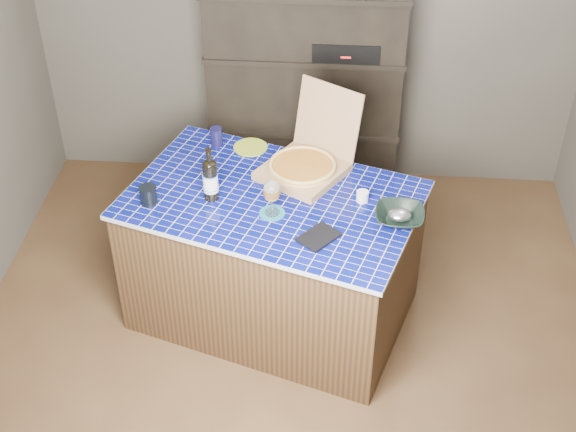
# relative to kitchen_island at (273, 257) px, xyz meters

# --- Properties ---
(room) EXTENTS (3.50, 3.50, 3.50)m
(room) POSITION_rel_kitchen_island_xyz_m (0.09, -0.31, 0.85)
(room) COLOR brown
(room) RESTS_ON ground
(shelving_unit) EXTENTS (1.20, 0.41, 1.80)m
(shelving_unit) POSITION_rel_kitchen_island_xyz_m (0.10, 1.22, 0.50)
(shelving_unit) COLOR black
(shelving_unit) RESTS_ON floor
(kitchen_island) EXTENTS (1.69, 1.34, 0.81)m
(kitchen_island) POSITION_rel_kitchen_island_xyz_m (0.00, 0.00, 0.00)
(kitchen_island) COLOR #4C341E
(kitchen_island) RESTS_ON floor
(pizza_box) EXTENTS (0.58, 0.61, 0.42)m
(pizza_box) POSITION_rel_kitchen_island_xyz_m (0.16, 0.24, 0.46)
(pizza_box) COLOR olive
(pizza_box) RESTS_ON kitchen_island
(mead_bottle) EXTENTS (0.08, 0.08, 0.30)m
(mead_bottle) POSITION_rel_kitchen_island_xyz_m (-0.31, -0.02, 0.52)
(mead_bottle) COLOR black
(mead_bottle) RESTS_ON kitchen_island
(teal_trivet) EXTENTS (0.13, 0.13, 0.01)m
(teal_trivet) POSITION_rel_kitchen_island_xyz_m (0.01, -0.13, 0.41)
(teal_trivet) COLOR #165F76
(teal_trivet) RESTS_ON kitchen_island
(wine_glass) EXTENTS (0.09, 0.09, 0.19)m
(wine_glass) POSITION_rel_kitchen_island_xyz_m (0.01, -0.13, 0.54)
(wine_glass) COLOR white
(wine_glass) RESTS_ON teal_trivet
(tumbler) EXTENTS (0.09, 0.09, 0.10)m
(tumbler) POSITION_rel_kitchen_island_xyz_m (-0.62, -0.09, 0.45)
(tumbler) COLOR black
(tumbler) RESTS_ON kitchen_island
(dvd_case) EXTENTS (0.23, 0.23, 0.02)m
(dvd_case) POSITION_rel_kitchen_island_xyz_m (0.25, -0.31, 0.41)
(dvd_case) COLOR black
(dvd_case) RESTS_ON kitchen_island
(bowl) EXTENTS (0.26, 0.26, 0.06)m
(bowl) POSITION_rel_kitchen_island_xyz_m (0.65, -0.14, 0.43)
(bowl) COLOR black
(bowl) RESTS_ON kitchen_island
(foil_contents) EXTENTS (0.12, 0.10, 0.05)m
(foil_contents) POSITION_rel_kitchen_island_xyz_m (0.65, -0.14, 0.44)
(foil_contents) COLOR #AFB0BB
(foil_contents) RESTS_ON bowl
(white_jar) EXTENTS (0.06, 0.06, 0.05)m
(white_jar) POSITION_rel_kitchen_island_xyz_m (0.46, 0.01, 0.43)
(white_jar) COLOR white
(white_jar) RESTS_ON kitchen_island
(navy_cup) EXTENTS (0.07, 0.07, 0.11)m
(navy_cup) POSITION_rel_kitchen_island_xyz_m (-0.36, 0.48, 0.46)
(navy_cup) COLOR #100E34
(navy_cup) RESTS_ON kitchen_island
(green_trivet) EXTENTS (0.19, 0.19, 0.01)m
(green_trivet) POSITION_rel_kitchen_island_xyz_m (-0.17, 0.46, 0.41)
(green_trivet) COLOR olive
(green_trivet) RESTS_ON kitchen_island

